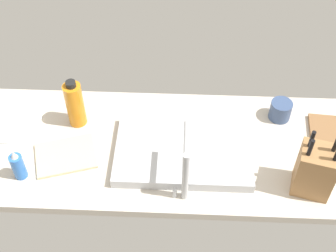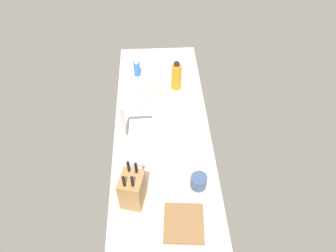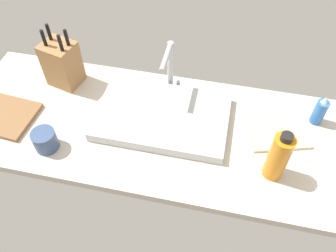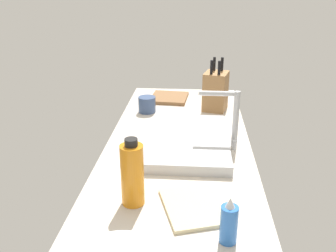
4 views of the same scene
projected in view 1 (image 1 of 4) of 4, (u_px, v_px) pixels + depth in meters
countertop_slab at (168, 150)px, 178.52cm from camera, size 174.05×59.63×3.50cm
sink_basin at (183, 152)px, 172.90cm from camera, size 51.17×32.76×4.08cm
faucet at (185, 167)px, 152.53cm from camera, size 5.50×16.34×23.41cm
knife_block at (315, 170)px, 156.99cm from camera, size 15.25×14.01×26.56cm
soap_bottle at (18, 166)px, 163.60cm from camera, size 4.69×4.69×13.51cm
water_bottle at (75, 104)px, 178.80cm from camera, size 7.08×7.08×21.69cm
dinner_plate at (10, 120)px, 186.21cm from camera, size 25.66×25.66×1.20cm
dish_towel at (66, 156)px, 173.39cm from camera, size 26.19×22.59×1.20cm
coffee_mug at (280, 110)px, 185.02cm from camera, size 8.73×8.73×8.02cm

